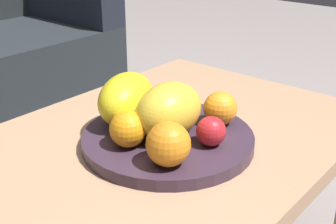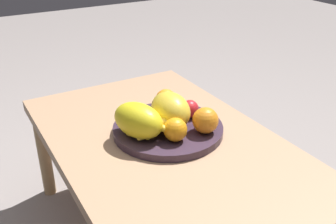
{
  "view_description": "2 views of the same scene",
  "coord_description": "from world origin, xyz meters",
  "views": [
    {
      "loc": [
        -0.6,
        -0.57,
        0.88
      ],
      "look_at": [
        0.04,
        -0.03,
        0.5
      ],
      "focal_mm": 47.74,
      "sensor_mm": 36.0,
      "label": 1
    },
    {
      "loc": [
        -0.94,
        0.53,
        1.07
      ],
      "look_at": [
        0.04,
        -0.03,
        0.5
      ],
      "focal_mm": 41.86,
      "sensor_mm": 36.0,
      "label": 2
    }
  ],
  "objects": [
    {
      "name": "melon_smaller_beside",
      "position": [
        0.03,
        0.08,
        0.51
      ],
      "size": [
        0.2,
        0.17,
        0.11
      ],
      "primitive_type": "ellipsoid",
      "rotation": [
        0.0,
        0.0,
        0.39
      ],
      "color": "yellow",
      "rests_on": "fruit_bowl"
    },
    {
      "name": "melon_large_front",
      "position": [
        0.03,
        -0.04,
        0.51
      ],
      "size": [
        0.16,
        0.11,
        0.11
      ],
      "primitive_type": "ellipsoid",
      "rotation": [
        0.0,
        0.0,
        -0.0
      ],
      "color": "yellow",
      "rests_on": "fruit_bowl"
    },
    {
      "name": "banana_bunch",
      "position": [
        0.02,
        0.04,
        0.48
      ],
      "size": [
        0.17,
        0.16,
        0.06
      ],
      "color": "yellow",
      "rests_on": "fruit_bowl"
    },
    {
      "name": "orange_left",
      "position": [
        -0.06,
        -0.11,
        0.49
      ],
      "size": [
        0.08,
        0.08,
        0.08
      ],
      "primitive_type": "sphere",
      "color": "orange",
      "rests_on": "fruit_bowl"
    },
    {
      "name": "orange_right",
      "position": [
        -0.05,
        -0.01,
        0.49
      ],
      "size": [
        0.07,
        0.07,
        0.07
      ],
      "primitive_type": "sphere",
      "color": "orange",
      "rests_on": "fruit_bowl"
    },
    {
      "name": "coffee_table",
      "position": [
        0.0,
        0.0,
        0.38
      ],
      "size": [
        1.06,
        0.67,
        0.43
      ],
      "color": "tan",
      "rests_on": "ground_plane"
    },
    {
      "name": "orange_front",
      "position": [
        0.15,
        -0.09,
        0.49
      ],
      "size": [
        0.07,
        0.07,
        0.07
      ],
      "primitive_type": "sphere",
      "color": "orange",
      "rests_on": "fruit_bowl"
    },
    {
      "name": "apple_front",
      "position": [
        0.05,
        -0.13,
        0.48
      ],
      "size": [
        0.06,
        0.06,
        0.06
      ],
      "primitive_type": "sphere",
      "color": "red",
      "rests_on": "fruit_bowl"
    },
    {
      "name": "fruit_bowl",
      "position": [
        0.04,
        -0.03,
        0.44
      ],
      "size": [
        0.36,
        0.36,
        0.03
      ],
      "primitive_type": "cylinder",
      "color": "#3A293A",
      "rests_on": "coffee_table"
    }
  ]
}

